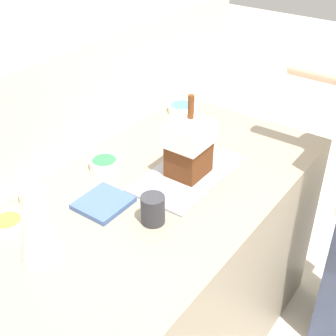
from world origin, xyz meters
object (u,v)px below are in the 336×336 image
baking_tray (188,174)px  gingerbread_house (189,147)px  decorative_tree (34,211)px  candy_bowl_near_tray_left (104,163)px  candy_bowl_near_tray_right (32,194)px  mug (153,209)px  cookbook (103,203)px  candy_bowl_center_rear (182,108)px  candy_bowl_far_left (8,224)px

baking_tray → gingerbread_house: (0.00, 0.00, 0.12)m
decorative_tree → candy_bowl_near_tray_left: (0.49, 0.18, -0.16)m
decorative_tree → candy_bowl_near_tray_right: 0.34m
decorative_tree → mug: bearing=-28.6°
candy_bowl_near_tray_left → decorative_tree: bearing=-159.5°
baking_tray → gingerbread_house: gingerbread_house is taller
gingerbread_house → cookbook: bearing=158.4°
baking_tray → candy_bowl_near_tray_right: candy_bowl_near_tray_right is taller
baking_tray → decorative_tree: decorative_tree is taller
mug → candy_bowl_near_tray_right: bearing=110.4°
candy_bowl_near_tray_left → mug: bearing=-113.1°
candy_bowl_near_tray_left → candy_bowl_center_rear: same height
baking_tray → candy_bowl_far_left: (-0.63, 0.31, 0.02)m
baking_tray → candy_bowl_center_rear: bearing=36.9°
decorative_tree → cookbook: (0.30, 0.02, -0.17)m
baking_tray → decorative_tree: size_ratio=1.36×
decorative_tree → candy_bowl_near_tray_left: size_ratio=2.93×
gingerbread_house → decorative_tree: 0.66m
candy_bowl_center_rear → mug: mug is taller
gingerbread_house → cookbook: size_ratio=1.75×
candy_bowl_center_rear → cookbook: 0.82m
candy_bowl_near_tray_left → candy_bowl_far_left: bearing=179.8°
candy_bowl_near_tray_left → mug: mug is taller
cookbook → decorative_tree: bearing=-176.7°
mug → gingerbread_house: bearing=11.5°
candy_bowl_near_tray_right → mug: size_ratio=0.91×
gingerbread_house → cookbook: (-0.35, 0.14, -0.11)m
candy_bowl_near_tray_right → mug: bearing=-69.6°
gingerbread_house → candy_bowl_far_left: size_ratio=2.75×
candy_bowl_far_left → mug: mug is taller
gingerbread_house → candy_bowl_near_tray_right: bearing=142.1°
baking_tray → candy_bowl_near_tray_right: (-0.47, 0.37, 0.02)m
candy_bowl_far_left → cookbook: size_ratio=0.64×
candy_bowl_far_left → candy_bowl_center_rear: candy_bowl_far_left is taller
cookbook → mug: bearing=-80.9°
baking_tray → candy_bowl_center_rear: (0.45, 0.34, 0.02)m
candy_bowl_center_rear → mug: 0.87m
baking_tray → mug: size_ratio=4.58×
decorative_tree → mug: (0.34, -0.18, -0.12)m
baking_tray → candy_bowl_near_tray_left: 0.34m
decorative_tree → candy_bowl_near_tray_right: (0.18, 0.25, -0.15)m
decorative_tree → candy_bowl_far_left: decorative_tree is taller
candy_bowl_near_tray_right → candy_bowl_near_tray_left: candy_bowl_near_tray_right is taller
gingerbread_house → candy_bowl_near_tray_left: gingerbread_house is taller
decorative_tree → cookbook: decorative_tree is taller
gingerbread_house → candy_bowl_near_tray_right: size_ratio=3.31×
baking_tray → candy_bowl_near_tray_right: size_ratio=5.06×
candy_bowl_far_left → mug: bearing=-49.2°
candy_bowl_far_left → mug: (0.32, -0.37, 0.03)m
candy_bowl_center_rear → candy_bowl_near_tray_left: bearing=-176.7°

